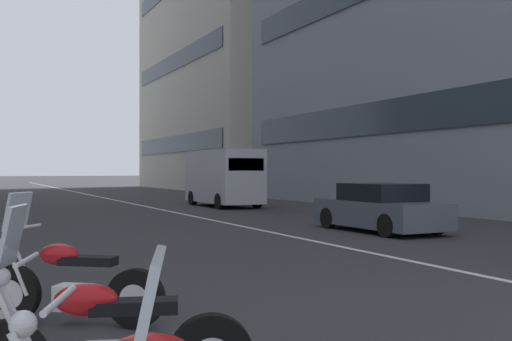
% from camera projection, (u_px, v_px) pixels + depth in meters
% --- Properties ---
extents(lane_centre_stripe, '(110.00, 0.16, 0.01)m').
position_uv_depth(lane_centre_stripe, '(108.00, 198.00, 36.51)').
color(lane_centre_stripe, silver).
rests_on(lane_centre_stripe, ground).
extents(motorcycle_by_sign_pole, '(1.36, 1.80, 1.49)m').
position_uv_depth(motorcycle_by_sign_pole, '(70.00, 285.00, 6.62)').
color(motorcycle_by_sign_pole, black).
rests_on(motorcycle_by_sign_pole, ground).
extents(car_lead_in_lane, '(4.20, 1.89, 1.37)m').
position_uv_depth(car_lead_in_lane, '(380.00, 209.00, 16.81)').
color(car_lead_in_lane, '#4C515B').
rests_on(car_lead_in_lane, ground).
extents(delivery_van_ahead, '(5.29, 2.10, 2.70)m').
position_uv_depth(delivery_van_ahead, '(223.00, 177.00, 28.39)').
color(delivery_van_ahead, '#B7B7BC').
rests_on(delivery_van_ahead, ground).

